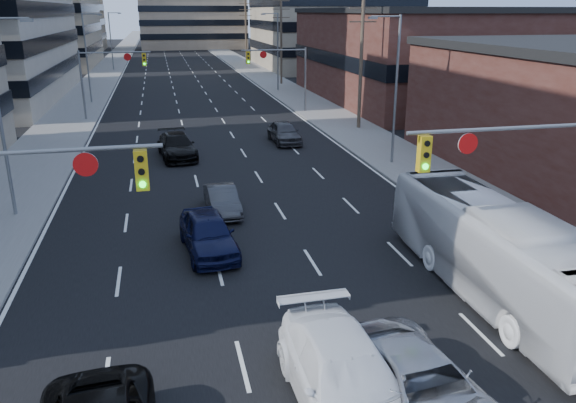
{
  "coord_description": "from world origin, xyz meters",
  "views": [
    {
      "loc": [
        -3.48,
        -7.01,
        9.2
      ],
      "look_at": [
        1.07,
        13.04,
        2.2
      ],
      "focal_mm": 35.0,
      "sensor_mm": 36.0,
      "label": 1
    }
  ],
  "objects_px": {
    "transit_bus": "(496,252)",
    "sedan_blue": "(208,233)",
    "silver_suv": "(420,389)",
    "white_van": "(346,380)"
  },
  "relations": [
    {
      "from": "transit_bus",
      "to": "sedan_blue",
      "type": "height_order",
      "value": "transit_bus"
    },
    {
      "from": "silver_suv",
      "to": "sedan_blue",
      "type": "height_order",
      "value": "sedan_blue"
    },
    {
      "from": "silver_suv",
      "to": "sedan_blue",
      "type": "relative_size",
      "value": 1.2
    },
    {
      "from": "silver_suv",
      "to": "white_van",
      "type": "bearing_deg",
      "value": 152.41
    },
    {
      "from": "sedan_blue",
      "to": "silver_suv",
      "type": "bearing_deg",
      "value": -75.22
    },
    {
      "from": "silver_suv",
      "to": "sedan_blue",
      "type": "distance_m",
      "value": 11.55
    },
    {
      "from": "white_van",
      "to": "sedan_blue",
      "type": "xyz_separation_m",
      "value": [
        -2.37,
        10.22,
        -0.07
      ]
    },
    {
      "from": "white_van",
      "to": "silver_suv",
      "type": "bearing_deg",
      "value": -21.64
    },
    {
      "from": "white_van",
      "to": "sedan_blue",
      "type": "distance_m",
      "value": 10.5
    },
    {
      "from": "transit_bus",
      "to": "sedan_blue",
      "type": "xyz_separation_m",
      "value": [
        -9.11,
        5.7,
        -0.78
      ]
    }
  ]
}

